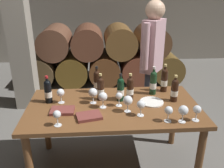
# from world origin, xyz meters

# --- Properties ---
(ground_plane) EXTENTS (14.00, 14.00, 0.00)m
(ground_plane) POSITION_xyz_m (0.00, 0.00, 0.00)
(ground_plane) COLOR #66635E
(cellar_back_wall) EXTENTS (10.00, 0.24, 2.80)m
(cellar_back_wall) POSITION_xyz_m (0.00, 4.20, 1.40)
(cellar_back_wall) COLOR gray
(cellar_back_wall) RESTS_ON ground_plane
(barrel_stack) EXTENTS (3.12, 0.90, 1.15)m
(barrel_stack) POSITION_xyz_m (0.00, 2.60, 0.54)
(barrel_stack) COLOR brown
(barrel_stack) RESTS_ON ground_plane
(stone_pillar) EXTENTS (0.32, 0.32, 2.60)m
(stone_pillar) POSITION_xyz_m (-1.30, 1.60, 1.30)
(stone_pillar) COLOR gray
(stone_pillar) RESTS_ON ground_plane
(dining_table) EXTENTS (1.70, 0.90, 0.76)m
(dining_table) POSITION_xyz_m (0.00, 0.00, 0.67)
(dining_table) COLOR brown
(dining_table) RESTS_ON ground_plane
(wine_bottle_0) EXTENTS (0.07, 0.07, 0.31)m
(wine_bottle_0) POSITION_xyz_m (0.45, 0.25, 0.89)
(wine_bottle_0) COLOR #19381E
(wine_bottle_0) RESTS_ON dining_table
(wine_bottle_1) EXTENTS (0.07, 0.07, 0.29)m
(wine_bottle_1) POSITION_xyz_m (-0.65, 0.12, 0.88)
(wine_bottle_1) COLOR black
(wine_bottle_1) RESTS_ON dining_table
(wine_bottle_2) EXTENTS (0.07, 0.07, 0.28)m
(wine_bottle_2) POSITION_xyz_m (0.63, 0.06, 0.88)
(wine_bottle_2) COLOR black
(wine_bottle_2) RESTS_ON dining_table
(wine_bottle_3) EXTENTS (0.07, 0.07, 0.29)m
(wine_bottle_3) POSITION_xyz_m (0.08, 0.11, 0.89)
(wine_bottle_3) COLOR black
(wine_bottle_3) RESTS_ON dining_table
(wine_bottle_4) EXTENTS (0.07, 0.07, 0.29)m
(wine_bottle_4) POSITION_xyz_m (0.18, 0.13, 0.88)
(wine_bottle_4) COLOR black
(wine_bottle_4) RESTS_ON dining_table
(wine_bottle_5) EXTENTS (0.07, 0.07, 0.29)m
(wine_bottle_5) POSITION_xyz_m (-0.12, 0.15, 0.89)
(wine_bottle_5) COLOR black
(wine_bottle_5) RESTS_ON dining_table
(wine_bottle_6) EXTENTS (0.07, 0.07, 0.32)m
(wine_bottle_6) POSITION_xyz_m (0.59, 0.32, 0.90)
(wine_bottle_6) COLOR black
(wine_bottle_6) RESTS_ON dining_table
(wine_bottle_7) EXTENTS (0.07, 0.07, 0.30)m
(wine_bottle_7) POSITION_xyz_m (-0.16, 0.33, 0.89)
(wine_bottle_7) COLOR black
(wine_bottle_7) RESTS_ON dining_table
(wine_glass_0) EXTENTS (0.08, 0.08, 0.15)m
(wine_glass_0) POSITION_xyz_m (0.23, -0.21, 0.87)
(wine_glass_0) COLOR white
(wine_glass_0) RESTS_ON dining_table
(wine_glass_1) EXTENTS (0.09, 0.09, 0.16)m
(wine_glass_1) POSITION_xyz_m (-0.10, -0.03, 0.87)
(wine_glass_1) COLOR white
(wine_glass_1) RESTS_ON dining_table
(wine_glass_2) EXTENTS (0.07, 0.07, 0.14)m
(wine_glass_2) POSITION_xyz_m (0.05, -0.01, 0.86)
(wine_glass_2) COLOR white
(wine_glass_2) RESTS_ON dining_table
(wine_glass_3) EXTENTS (0.07, 0.07, 0.15)m
(wine_glass_3) POSITION_xyz_m (0.45, -0.33, 0.86)
(wine_glass_3) COLOR white
(wine_glass_3) RESTS_ON dining_table
(wine_glass_4) EXTENTS (0.09, 0.09, 0.16)m
(wine_glass_4) POSITION_xyz_m (0.58, -0.35, 0.87)
(wine_glass_4) COLOR white
(wine_glass_4) RESTS_ON dining_table
(wine_glass_5) EXTENTS (0.07, 0.07, 0.14)m
(wine_glass_5) POSITION_xyz_m (-0.50, -0.33, 0.86)
(wine_glass_5) COLOR white
(wine_glass_5) RESTS_ON dining_table
(wine_glass_6) EXTENTS (0.09, 0.09, 0.16)m
(wine_glass_6) POSITION_xyz_m (0.12, -0.13, 0.87)
(wine_glass_6) COLOR white
(wine_glass_6) RESTS_ON dining_table
(wine_glass_7) EXTENTS (0.09, 0.09, 0.16)m
(wine_glass_7) POSITION_xyz_m (-0.20, 0.07, 0.87)
(wine_glass_7) COLOR white
(wine_glass_7) RESTS_ON dining_table
(wine_glass_8) EXTENTS (0.08, 0.08, 0.15)m
(wine_glass_8) POSITION_xyz_m (-0.52, 0.10, 0.87)
(wine_glass_8) COLOR white
(wine_glass_8) RESTS_ON dining_table
(wine_glass_9) EXTENTS (0.07, 0.07, 0.15)m
(wine_glass_9) POSITION_xyz_m (0.70, -0.33, 0.86)
(wine_glass_9) COLOR white
(wine_glass_9) RESTS_ON dining_table
(tasting_notebook) EXTENTS (0.22, 0.17, 0.03)m
(tasting_notebook) POSITION_xyz_m (-0.49, -0.10, 0.77)
(tasting_notebook) COLOR brown
(tasting_notebook) RESTS_ON dining_table
(leather_ledger) EXTENTS (0.25, 0.21, 0.03)m
(leather_ledger) POSITION_xyz_m (-0.24, -0.22, 0.77)
(leather_ledger) COLOR brown
(leather_ledger) RESTS_ON dining_table
(serving_plate) EXTENTS (0.24, 0.24, 0.01)m
(serving_plate) POSITION_xyz_m (0.39, 0.04, 0.77)
(serving_plate) COLOR white
(serving_plate) RESTS_ON dining_table
(sommelier_presenting) EXTENTS (0.33, 0.42, 1.72)m
(sommelier_presenting) POSITION_xyz_m (0.54, 0.75, 1.04)
(sommelier_presenting) COLOR #383842
(sommelier_presenting) RESTS_ON ground_plane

